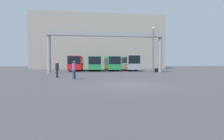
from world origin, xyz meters
TOP-DOWN VIEW (x-y plane):
  - ground_plane at (0.00, 0.00)m, footprint 200.00×200.00m
  - building_backdrop at (0.00, 44.18)m, footprint 39.24×12.00m
  - overhead_gantry at (0.00, 17.50)m, footprint 19.47×0.80m
  - bus_slot_0 at (-5.79, 26.88)m, footprint 2.58×11.07m
  - bus_slot_1 at (-1.93, 26.61)m, footprint 2.54×10.53m
  - bus_slot_2 at (1.93, 27.40)m, footprint 2.48×12.11m
  - bus_slot_3 at (5.79, 27.45)m, footprint 2.59×12.22m
  - pedestrian_mid_left at (-4.37, 5.45)m, footprint 0.37×0.37m
  - pedestrian_mid_right at (-6.38, 7.57)m, footprint 0.37×0.37m
  - tire_stack at (9.34, 18.47)m, footprint 1.04×1.04m
  - lamp_post at (7.77, 16.45)m, footprint 0.36×0.36m

SIDE VIEW (x-z plane):
  - ground_plane at x=0.00m, z-range 0.00..0.00m
  - tire_stack at x=9.34m, z-range 0.00..0.72m
  - pedestrian_mid_right at x=-6.38m, z-range 0.05..1.84m
  - pedestrian_mid_left at x=-4.37m, z-range 0.05..1.85m
  - bus_slot_1 at x=-1.93m, z-range 0.23..3.19m
  - bus_slot_2 at x=1.93m, z-range 0.23..3.24m
  - bus_slot_0 at x=-5.79m, z-range 0.23..3.26m
  - bus_slot_3 at x=5.79m, z-range 0.25..3.48m
  - lamp_post at x=7.77m, z-range 0.36..8.02m
  - overhead_gantry at x=0.00m, z-range 2.08..8.92m
  - building_backdrop at x=0.00m, z-range 0.00..16.10m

